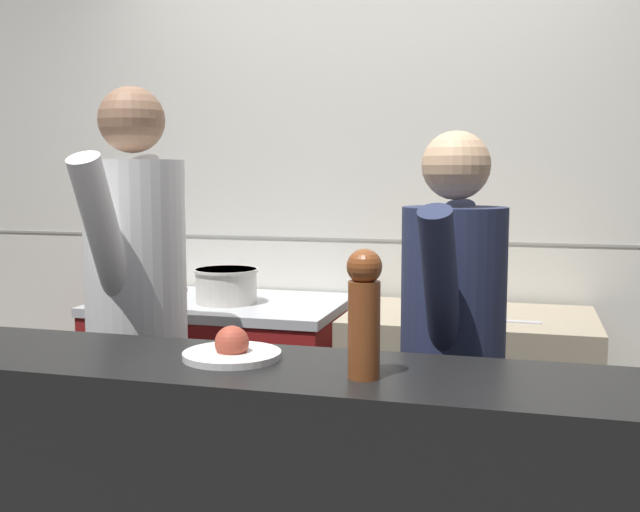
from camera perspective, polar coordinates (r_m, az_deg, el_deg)
wall_back_tiled at (r=3.55m, az=3.42°, el=3.69°), size 8.00×0.06×2.60m
oven_range at (r=3.49m, az=-7.30°, el=-10.64°), size 1.08×0.71×0.90m
prep_counter at (r=3.24m, az=11.21°, el=-12.15°), size 1.00×0.65×0.89m
stock_pot at (r=3.30m, az=-7.16°, el=-2.18°), size 0.28×0.28×0.15m
mixing_bowl_steel at (r=3.15m, az=8.60°, el=-3.53°), size 0.22×0.22×0.08m
chefs_knife at (r=3.00m, az=12.58°, el=-4.71°), size 0.34×0.04×0.02m
plated_dish_appetiser at (r=1.99m, az=-6.72°, el=-7.15°), size 0.26×0.26×0.09m
pepper_mill at (r=1.77m, az=3.38°, el=-4.18°), size 0.08×0.08×0.31m
chef_head_cook at (r=2.78m, az=-13.80°, el=-3.79°), size 0.38×0.77×1.77m
chef_sous at (r=2.39m, az=10.04°, el=-7.72°), size 0.35×0.70×1.59m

